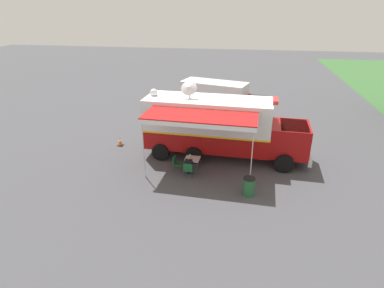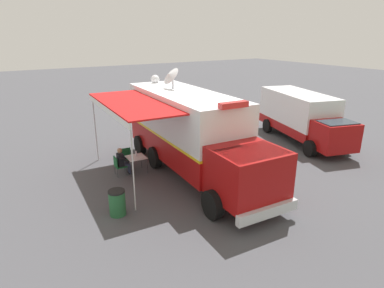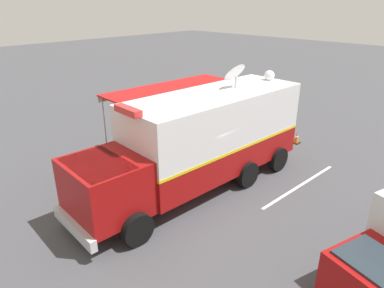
# 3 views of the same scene
# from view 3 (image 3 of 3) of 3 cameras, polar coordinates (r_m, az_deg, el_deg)

# --- Properties ---
(ground_plane) EXTENTS (100.00, 100.00, 0.00)m
(ground_plane) POSITION_cam_3_polar(r_m,az_deg,el_deg) (13.87, 3.55, -5.76)
(ground_plane) COLOR #47474C
(lot_stripe) EXTENTS (0.37, 4.80, 0.01)m
(lot_stripe) POSITION_cam_3_polar(r_m,az_deg,el_deg) (14.02, 17.40, -6.52)
(lot_stripe) COLOR silver
(lot_stripe) RESTS_ON ground
(command_truck) EXTENTS (5.15, 9.60, 4.53)m
(command_truck) POSITION_cam_3_polar(r_m,az_deg,el_deg) (12.58, 1.29, 0.96)
(command_truck) COLOR #9E0F0F
(command_truck) RESTS_ON ground
(folding_table) EXTENTS (0.84, 0.84, 0.73)m
(folding_table) POSITION_cam_3_polar(r_m,az_deg,el_deg) (15.27, -1.14, -0.15)
(folding_table) COLOR silver
(folding_table) RESTS_ON ground
(water_bottle) EXTENTS (0.07, 0.07, 0.22)m
(water_bottle) POSITION_cam_3_polar(r_m,az_deg,el_deg) (15.25, -0.58, 0.49)
(water_bottle) COLOR silver
(water_bottle) RESTS_ON folding_table
(folding_chair_at_table) EXTENTS (0.50, 0.50, 0.87)m
(folding_chair_at_table) POSITION_cam_3_polar(r_m,az_deg,el_deg) (15.91, -2.96, 0.19)
(folding_chair_at_table) COLOR #19562D
(folding_chair_at_table) RESTS_ON ground
(folding_chair_beside_table) EXTENTS (0.50, 0.50, 0.87)m
(folding_chair_beside_table) POSITION_cam_3_polar(r_m,az_deg,el_deg) (15.98, 0.69, 0.31)
(folding_chair_beside_table) COLOR #19562D
(folding_chair_beside_table) RESTS_ON ground
(seated_responder) EXTENTS (0.68, 0.57, 1.25)m
(seated_responder) POSITION_cam_3_polar(r_m,az_deg,el_deg) (15.73, -2.53, 0.46)
(seated_responder) COLOR black
(seated_responder) RESTS_ON ground
(trash_bin) EXTENTS (0.57, 0.57, 0.91)m
(trash_bin) POSITION_cam_3_polar(r_m,az_deg,el_deg) (15.11, -14.73, -2.10)
(trash_bin) COLOR #235B33
(trash_bin) RESTS_ON ground
(traffic_cone) EXTENTS (0.36, 0.36, 0.58)m
(traffic_cone) POSITION_cam_3_polar(r_m,az_deg,el_deg) (17.87, 16.81, 0.99)
(traffic_cone) COLOR black
(traffic_cone) RESTS_ON ground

